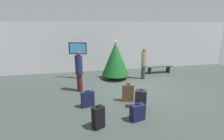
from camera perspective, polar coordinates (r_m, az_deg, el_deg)
ground_plane at (r=8.06m, az=9.42°, el=-6.37°), size 16.00×16.00×0.00m
back_wall at (r=11.27m, az=2.44°, el=8.08°), size 16.00×0.20×3.14m
holiday_tree at (r=9.23m, az=1.18°, el=3.87°), size 1.51×1.51×2.17m
flight_info_kiosk at (r=9.31m, az=-11.55°, el=5.58°), size 0.95×0.40×2.03m
waiting_bench at (r=10.93m, az=15.73°, el=0.91°), size 1.71×0.44×0.48m
traveller_0 at (r=7.56m, az=-11.16°, el=-0.12°), size 0.45×0.45×1.84m
traveller_1 at (r=9.37m, az=10.72°, el=2.38°), size 0.30×0.30×1.71m
suitcase_0 at (r=5.46m, az=8.72°, el=-14.09°), size 0.50×0.34×0.56m
suitcase_1 at (r=6.14m, az=9.79°, el=-9.84°), size 0.48×0.43×0.73m
suitcase_2 at (r=6.64m, az=5.43°, el=-7.75°), size 0.47×0.27×0.73m
suitcase_3 at (r=6.26m, az=-8.29°, el=-9.82°), size 0.50×0.28×0.62m
suitcase_4 at (r=5.02m, az=-4.70°, el=-15.83°), size 0.40×0.35×0.70m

